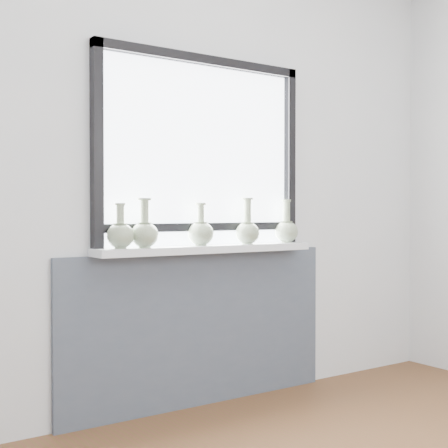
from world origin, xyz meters
TOP-DOWN VIEW (x-y plane):
  - back_wall at (0.00, 1.81)m, footprint 3.60×0.02m
  - apron_panel at (0.00, 1.78)m, footprint 1.70×0.03m
  - windowsill at (0.00, 1.71)m, footprint 1.32×0.18m
  - window at (0.00, 1.77)m, footprint 1.30×0.06m
  - vase_a at (-0.53, 1.70)m, footprint 0.14×0.14m
  - vase_b at (-0.40, 1.69)m, footprint 0.14×0.14m
  - vase_c at (-0.05, 1.70)m, footprint 0.14×0.14m
  - vase_d at (0.26, 1.69)m, footprint 0.14×0.14m
  - vase_e at (0.56, 1.71)m, footprint 0.14×0.14m

SIDE VIEW (x-z plane):
  - apron_panel at x=0.00m, z-range 0.00..0.86m
  - windowsill at x=0.00m, z-range 0.86..0.90m
  - vase_a at x=-0.53m, z-range 0.86..1.09m
  - vase_c at x=-0.05m, z-range 0.86..1.09m
  - vase_e at x=0.56m, z-range 0.85..1.11m
  - vase_d at x=0.26m, z-range 0.85..1.11m
  - vase_b at x=-0.40m, z-range 0.85..1.11m
  - back_wall at x=0.00m, z-range 0.00..2.60m
  - window at x=0.00m, z-range 0.92..1.97m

